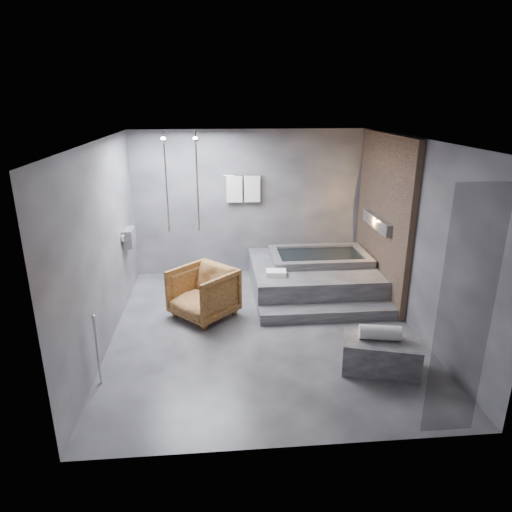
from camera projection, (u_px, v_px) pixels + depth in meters
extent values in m
plane|color=#2F2F32|center=(264.00, 329.00, 6.95)|extent=(5.00, 5.00, 0.00)
cube|color=#4F4F51|center=(265.00, 141.00, 6.04)|extent=(4.50, 5.00, 0.04)
cube|color=#3A3A3F|center=(251.00, 203.00, 8.85)|extent=(4.50, 0.04, 2.80)
cube|color=#3A3A3F|center=(294.00, 323.00, 4.14)|extent=(4.50, 0.04, 2.80)
cube|color=#3A3A3F|center=(103.00, 246.00, 6.30)|extent=(0.04, 5.00, 2.80)
cube|color=#3A3A3F|center=(417.00, 237.00, 6.68)|extent=(0.04, 5.00, 2.80)
cube|color=#937056|center=(383.00, 217.00, 7.86)|extent=(0.10, 2.40, 2.78)
cube|color=#FF9938|center=(378.00, 222.00, 7.88)|extent=(0.14, 1.20, 0.20)
cube|color=gray|center=(129.00, 237.00, 7.73)|extent=(0.16, 0.42, 0.30)
imported|color=beige|center=(129.00, 242.00, 7.65)|extent=(0.08, 0.08, 0.21)
imported|color=beige|center=(131.00, 240.00, 7.85)|extent=(0.07, 0.07, 0.15)
cylinder|color=silver|center=(197.00, 183.00, 8.18)|extent=(0.04, 0.04, 1.80)
cylinder|color=silver|center=(166.00, 183.00, 8.13)|extent=(0.04, 0.04, 1.80)
cylinder|color=silver|center=(243.00, 176.00, 8.60)|extent=(0.75, 0.02, 0.02)
cube|color=white|center=(234.00, 189.00, 8.65)|extent=(0.30, 0.06, 0.50)
cube|color=white|center=(252.00, 189.00, 8.68)|extent=(0.30, 0.06, 0.50)
cylinder|color=silver|center=(98.00, 351.00, 5.49)|extent=(0.04, 0.04, 0.90)
cube|color=black|center=(464.00, 318.00, 4.34)|extent=(0.55, 0.01, 2.60)
cube|color=#343437|center=(313.00, 277.00, 8.32)|extent=(2.20, 2.00, 0.50)
cube|color=#343437|center=(328.00, 313.00, 7.26)|extent=(2.20, 0.36, 0.18)
cube|color=#37373A|center=(381.00, 355.00, 5.84)|extent=(1.06, 0.77, 0.43)
imported|color=#4A2B12|center=(203.00, 293.00, 7.24)|extent=(1.24, 1.24, 0.81)
cylinder|color=white|center=(380.00, 333.00, 5.77)|extent=(0.55, 0.29, 0.19)
cube|color=white|center=(276.00, 273.00, 7.68)|extent=(0.36, 0.28, 0.09)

